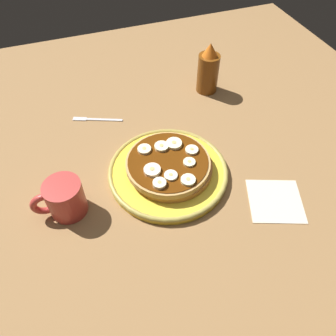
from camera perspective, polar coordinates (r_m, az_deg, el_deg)
The scene contains 16 objects.
ground_plane at distance 74.87cm, azimuth -0.00°, elevation -1.87°, with size 140.00×140.00×3.00cm, color olive.
plate at distance 72.92cm, azimuth -0.00°, elevation -0.62°, with size 26.58×26.58×1.91cm.
pancake_stack at distance 71.50cm, azimuth 0.37°, elevation 0.59°, with size 18.44×18.37×3.04cm.
banana_slice_0 at distance 67.32cm, azimuth 0.49°, elevation -1.32°, with size 2.79×2.79×0.69cm.
banana_slice_1 at distance 72.69cm, azimuth -1.46°, elevation 3.65°, with size 3.15×3.15×0.85cm.
banana_slice_2 at distance 73.34cm, azimuth 1.05°, elevation 4.23°, with size 3.56×3.56×0.94cm.
banana_slice_3 at distance 68.18cm, azimuth -2.75°, elevation -0.38°, with size 3.57×3.57×0.92cm.
banana_slice_4 at distance 72.25cm, azimuth 4.15°, elevation 3.11°, with size 2.87×2.87×0.78cm.
banana_slice_5 at distance 72.40cm, azimuth -4.13°, elevation 3.24°, with size 3.02×3.02×0.81cm.
banana_slice_6 at distance 66.62cm, azimuth 3.51°, elevation -2.11°, with size 3.04×3.04×0.80cm.
banana_slice_7 at distance 65.83cm, azimuth -1.49°, elevation -2.71°, with size 2.77×2.77×1.03cm.
banana_slice_8 at distance 69.82cm, azimuth 3.71°, elevation 0.98°, with size 2.62×2.62×0.71cm.
coffee_mug at distance 67.93cm, azimuth -17.63°, elevation -5.03°, with size 10.54×7.49×7.83cm.
napkin at distance 72.77cm, azimuth 18.11°, elevation -5.39°, with size 11.00×11.00×0.30cm, color beige.
fork at distance 88.67cm, azimuth -12.62°, elevation 8.28°, with size 12.38×5.90×0.50cm.
syrup_bottle at distance 94.12cm, azimuth 6.97°, elevation 16.47°, with size 5.87×5.87×14.20cm.
Camera 1 is at (15.90, 44.23, 56.78)cm, focal length 35.16 mm.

